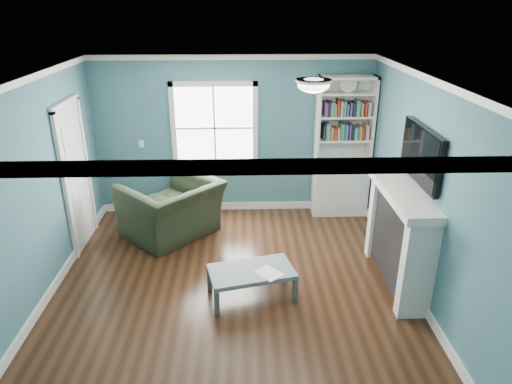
{
  "coord_description": "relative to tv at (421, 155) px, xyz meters",
  "views": [
    {
      "loc": [
        0.14,
        -4.73,
        3.37
      ],
      "look_at": [
        0.3,
        0.4,
        1.2
      ],
      "focal_mm": 32.0,
      "sensor_mm": 36.0,
      "label": 1
    }
  ],
  "objects": [
    {
      "name": "floor",
      "position": [
        -2.2,
        -0.2,
        -1.72
      ],
      "size": [
        5.0,
        5.0,
        0.0
      ],
      "primitive_type": "plane",
      "color": "black",
      "rests_on": "ground"
    },
    {
      "name": "room_walls",
      "position": [
        -2.2,
        -0.2,
        -0.14
      ],
      "size": [
        5.0,
        5.0,
        5.0
      ],
      "color": "#427380",
      "rests_on": "ground"
    },
    {
      "name": "trim",
      "position": [
        -2.2,
        -0.2,
        -0.49
      ],
      "size": [
        4.5,
        5.0,
        2.6
      ],
      "color": "white",
      "rests_on": "ground"
    },
    {
      "name": "window",
      "position": [
        -2.5,
        2.29,
        -0.27
      ],
      "size": [
        1.4,
        0.06,
        1.5
      ],
      "color": "white",
      "rests_on": "room_walls"
    },
    {
      "name": "bookshelf",
      "position": [
        -0.43,
        2.1,
        -0.8
      ],
      "size": [
        0.9,
        0.35,
        2.31
      ],
      "color": "silver",
      "rests_on": "ground"
    },
    {
      "name": "fireplace",
      "position": [
        -0.12,
        0.0,
        -1.09
      ],
      "size": [
        0.44,
        1.58,
        1.3
      ],
      "color": "black",
      "rests_on": "ground"
    },
    {
      "name": "tv",
      "position": [
        0.0,
        0.0,
        0.0
      ],
      "size": [
        0.06,
        1.1,
        0.65
      ],
      "primitive_type": "cube",
      "color": "black",
      "rests_on": "fireplace"
    },
    {
      "name": "door",
      "position": [
        -4.42,
        1.2,
        -0.65
      ],
      "size": [
        0.12,
        0.98,
        2.17
      ],
      "color": "silver",
      "rests_on": "ground"
    },
    {
      "name": "ceiling_fixture",
      "position": [
        -1.3,
        -0.1,
        0.82
      ],
      "size": [
        0.38,
        0.38,
        0.15
      ],
      "color": "white",
      "rests_on": "room_walls"
    },
    {
      "name": "light_switch",
      "position": [
        -3.7,
        2.28,
        -0.52
      ],
      "size": [
        0.08,
        0.01,
        0.12
      ],
      "primitive_type": "cube",
      "color": "white",
      "rests_on": "room_walls"
    },
    {
      "name": "recliner",
      "position": [
        -3.14,
        1.4,
        -1.15
      ],
      "size": [
        1.54,
        1.54,
        1.15
      ],
      "primitive_type": "imported",
      "rotation": [
        0.0,
        0.0,
        -2.34
      ],
      "color": "black",
      "rests_on": "ground"
    },
    {
      "name": "coffee_table",
      "position": [
        -1.97,
        -0.24,
        -1.41
      ],
      "size": [
        1.11,
        0.77,
        0.37
      ],
      "rotation": [
        0.0,
        0.0,
        0.23
      ],
      "color": "#454E53",
      "rests_on": "ground"
    },
    {
      "name": "paper_sheet",
      "position": [
        -1.76,
        -0.32,
        -1.36
      ],
      "size": [
        0.37,
        0.38,
        0.0
      ],
      "primitive_type": "cube",
      "rotation": [
        0.0,
        0.0,
        0.73
      ],
      "color": "white",
      "rests_on": "coffee_table"
    }
  ]
}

